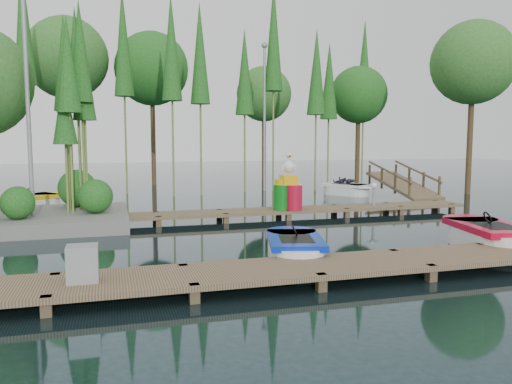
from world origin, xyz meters
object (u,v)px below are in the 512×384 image
object	(u,v)px
boat_blue	(295,249)
yellow_barrel	(284,194)
drum_cluster	(290,193)
boat_red	(489,237)
utility_cabinet	(83,264)
boat_yellow_far	(29,203)
island	(3,117)

from	to	relation	value
boat_blue	yellow_barrel	distance (m)	5.78
yellow_barrel	drum_cluster	bearing A→B (deg)	-49.57
boat_blue	boat_red	bearing A→B (deg)	11.79
boat_red	yellow_barrel	world-z (taller)	yellow_barrel
drum_cluster	boat_red	bearing A→B (deg)	-62.57
utility_cabinet	drum_cluster	world-z (taller)	drum_cluster
yellow_barrel	boat_yellow_far	bearing A→B (deg)	152.65
boat_blue	yellow_barrel	world-z (taller)	yellow_barrel
island	yellow_barrel	xyz separation A→B (m)	(8.35, -0.79, -2.40)
utility_cabinet	yellow_barrel	size ratio (longest dim) A/B	0.60
island	yellow_barrel	bearing A→B (deg)	-5.41
yellow_barrel	boat_blue	bearing A→B (deg)	-107.33
utility_cabinet	yellow_barrel	bearing A→B (deg)	50.02
island	boat_yellow_far	distance (m)	4.54
boat_blue	utility_cabinet	bearing A→B (deg)	-145.55
island	drum_cluster	size ratio (longest dim) A/B	3.68
boat_blue	drum_cluster	world-z (taller)	drum_cluster
boat_blue	boat_red	world-z (taller)	boat_red
drum_cluster	yellow_barrel	bearing A→B (deg)	130.43
boat_blue	drum_cluster	bearing A→B (deg)	85.53
yellow_barrel	drum_cluster	world-z (taller)	drum_cluster
boat_red	island	bearing A→B (deg)	161.21
utility_cabinet	drum_cluster	bearing A→B (deg)	48.81
boat_blue	drum_cluster	size ratio (longest dim) A/B	1.44
boat_yellow_far	utility_cabinet	xyz separation A→B (m)	(2.42, -11.28, 0.32)
yellow_barrel	utility_cabinet	bearing A→B (deg)	-129.98
boat_yellow_far	boat_blue	bearing A→B (deg)	-71.92
boat_red	boat_yellow_far	xyz separation A→B (m)	(-11.30, 10.01, 0.00)
utility_cabinet	yellow_barrel	distance (m)	9.14
boat_yellow_far	utility_cabinet	bearing A→B (deg)	-93.72
yellow_barrel	island	bearing A→B (deg)	174.59
yellow_barrel	boat_red	bearing A→B (deg)	-62.18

